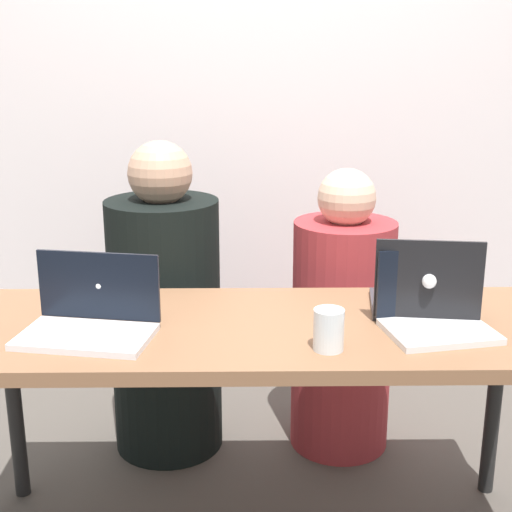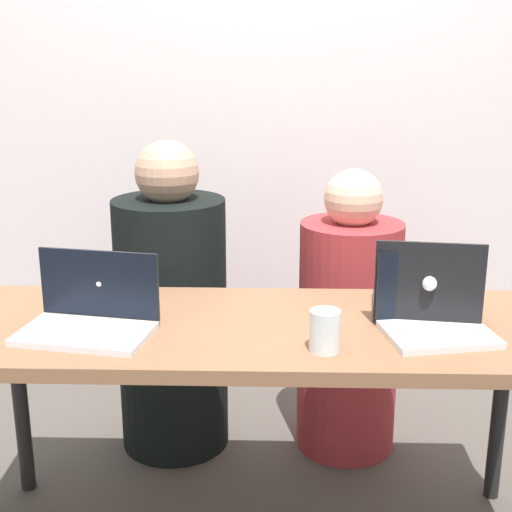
# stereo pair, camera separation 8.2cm
# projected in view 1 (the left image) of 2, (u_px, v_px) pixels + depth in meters

# --- Properties ---
(back_wall) EXTENTS (4.50, 0.10, 2.61)m
(back_wall) POSITION_uv_depth(u_px,v_px,m) (252.00, 88.00, 3.09)
(back_wall) COLOR white
(back_wall) RESTS_ON ground
(desk) EXTENTS (1.69, 0.62, 0.72)m
(desk) POSITION_uv_depth(u_px,v_px,m) (256.00, 347.00, 2.02)
(desk) COLOR brown
(desk) RESTS_ON ground
(person_on_left) EXTENTS (0.44, 0.44, 1.16)m
(person_on_left) POSITION_uv_depth(u_px,v_px,m) (165.00, 317.00, 2.62)
(person_on_left) COLOR black
(person_on_left) RESTS_ON ground
(person_on_right) EXTENTS (0.40, 0.40, 1.07)m
(person_on_right) POSITION_uv_depth(u_px,v_px,m) (342.00, 327.00, 2.64)
(person_on_right) COLOR #A32F33
(person_on_right) RESTS_ON ground
(laptop_back_right) EXTENTS (0.33, 0.30, 0.24)m
(laptop_back_right) POSITION_uv_depth(u_px,v_px,m) (424.00, 296.00, 2.06)
(laptop_back_right) COLOR #39393F
(laptop_back_right) RESTS_ON desk
(laptop_front_left) EXTENTS (0.38, 0.28, 0.21)m
(laptop_front_left) POSITION_uv_depth(u_px,v_px,m) (90.00, 318.00, 1.91)
(laptop_front_left) COLOR silver
(laptop_front_left) RESTS_ON desk
(laptop_front_right) EXTENTS (0.32, 0.27, 0.21)m
(laptop_front_right) POSITION_uv_depth(u_px,v_px,m) (434.00, 313.00, 1.95)
(laptop_front_right) COLOR silver
(laptop_front_right) RESTS_ON desk
(water_glass_right) EXTENTS (0.08, 0.08, 0.11)m
(water_glass_right) POSITION_uv_depth(u_px,v_px,m) (329.00, 332.00, 1.82)
(water_glass_right) COLOR white
(water_glass_right) RESTS_ON desk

